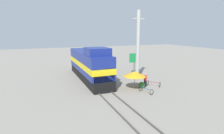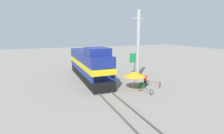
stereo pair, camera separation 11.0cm
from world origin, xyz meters
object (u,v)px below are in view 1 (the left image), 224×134
at_px(vendor_umbrella, 135,74).
at_px(person_bystander, 145,80).
at_px(utility_pole, 138,45).
at_px(locomotive, 89,65).
at_px(bicycle, 154,84).
at_px(bicycle_spare, 146,90).
at_px(billboard_sign, 134,59).

height_order(vendor_umbrella, person_bystander, vendor_umbrella).
relative_size(utility_pole, vendor_umbrella, 3.68).
height_order(locomotive, person_bystander, locomotive).
height_order(vendor_umbrella, bicycle, vendor_umbrella).
relative_size(utility_pole, bicycle_spare, 5.51).
distance_m(person_bystander, bicycle, 1.20).
relative_size(billboard_sign, bicycle_spare, 1.91).
distance_m(utility_pole, billboard_sign, 3.91).
bearing_deg(utility_pole, bicycle_spare, -111.37).
relative_size(vendor_umbrella, bicycle, 1.58).
xyz_separation_m(locomotive, bicycle_spare, (4.21, -7.90, -1.79)).
height_order(utility_pole, bicycle_spare, utility_pole).
distance_m(billboard_sign, bicycle_spare, 9.39).
height_order(locomotive, billboard_sign, locomotive).
relative_size(locomotive, person_bystander, 8.26).
relative_size(bicycle, bicycle_spare, 0.95).
distance_m(locomotive, utility_pole, 7.32).
bearing_deg(bicycle, utility_pole, -126.41).
relative_size(utility_pole, billboard_sign, 2.88).
xyz_separation_m(utility_pole, billboard_sign, (1.13, 2.86, -2.42)).
bearing_deg(bicycle_spare, locomotive, 102.24).
distance_m(person_bystander, bicycle_spare, 2.43).
height_order(utility_pole, bicycle, utility_pole).
height_order(locomotive, bicycle, locomotive).
bearing_deg(billboard_sign, utility_pole, -111.64).
bearing_deg(locomotive, person_bystander, -47.22).
xyz_separation_m(locomotive, bicycle, (6.46, -6.19, -1.77)).
bearing_deg(person_bystander, bicycle_spare, -121.21).
height_order(locomotive, utility_pole, utility_pole).
bearing_deg(bicycle_spare, utility_pole, 52.80).
bearing_deg(utility_pole, vendor_umbrella, -124.30).
relative_size(person_bystander, bicycle_spare, 0.94).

